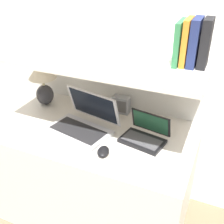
% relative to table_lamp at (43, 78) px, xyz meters
% --- Properties ---
extents(wall_back, '(6.00, 0.05, 2.40)m').
position_rel_table_lamp_xyz_m(wall_back, '(0.48, 0.24, 0.29)').
color(wall_back, white).
rests_on(wall_back, ground_plane).
extents(desk, '(1.23, 0.70, 0.71)m').
position_rel_table_lamp_xyz_m(desk, '(0.48, -0.17, -0.56)').
color(desk, silver).
rests_on(desk, ground_plane).
extents(back_riser, '(1.23, 0.04, 1.16)m').
position_rel_table_lamp_xyz_m(back_riser, '(0.48, 0.20, -0.34)').
color(back_riser, white).
rests_on(back_riser, ground_plane).
extents(shelf, '(1.23, 0.63, 0.03)m').
position_rel_table_lamp_xyz_m(shelf, '(0.48, -0.10, 0.26)').
color(shelf, silver).
rests_on(shelf, back_riser).
extents(table_lamp, '(0.19, 0.19, 0.33)m').
position_rel_table_lamp_xyz_m(table_lamp, '(0.00, 0.00, 0.00)').
color(table_lamp, '#2D2D33').
rests_on(table_lamp, desk).
extents(laptop_large, '(0.43, 0.36, 0.23)m').
position_rel_table_lamp_xyz_m(laptop_large, '(0.42, -0.19, -0.15)').
color(laptop_large, silver).
rests_on(laptop_large, desk).
extents(laptop_small, '(0.28, 0.24, 0.15)m').
position_rel_table_lamp_xyz_m(laptop_small, '(0.80, -0.15, -0.17)').
color(laptop_small, black).
rests_on(laptop_small, desk).
extents(computer_mouse, '(0.08, 0.11, 0.04)m').
position_rel_table_lamp_xyz_m(computer_mouse, '(0.63, -0.37, -0.18)').
color(computer_mouse, black).
rests_on(computer_mouse, desk).
extents(router_box, '(0.12, 0.06, 0.12)m').
position_rel_table_lamp_xyz_m(router_box, '(0.55, 0.10, -0.14)').
color(router_box, gray).
rests_on(router_box, desk).
extents(book_black, '(0.04, 0.12, 0.23)m').
position_rel_table_lamp_xyz_m(book_black, '(1.05, -0.10, 0.38)').
color(book_black, black).
rests_on(book_black, shelf).
extents(book_navy, '(0.04, 0.14, 0.23)m').
position_rel_table_lamp_xyz_m(book_navy, '(1.00, -0.10, 0.38)').
color(book_navy, navy).
rests_on(book_navy, shelf).
extents(book_orange, '(0.03, 0.15, 0.22)m').
position_rel_table_lamp_xyz_m(book_orange, '(0.96, -0.10, 0.38)').
color(book_orange, orange).
rests_on(book_orange, shelf).
extents(book_green, '(0.03, 0.17, 0.21)m').
position_rel_table_lamp_xyz_m(book_green, '(0.92, -0.10, 0.37)').
color(book_green, '#2D7042').
rests_on(book_green, shelf).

